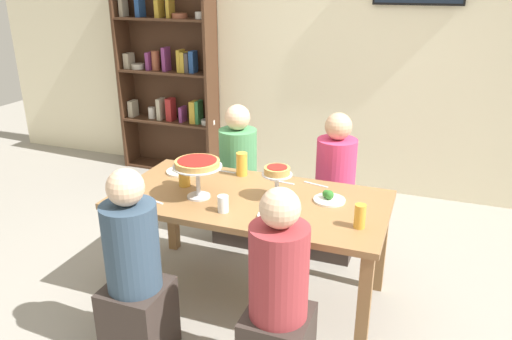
% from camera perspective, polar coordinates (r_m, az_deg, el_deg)
% --- Properties ---
extents(ground_plane, '(12.00, 12.00, 0.00)m').
position_cam_1_polar(ground_plane, '(3.55, -0.58, -14.07)').
color(ground_plane, gray).
extents(rear_partition, '(8.00, 0.12, 2.80)m').
position_cam_1_polar(rear_partition, '(5.06, 8.61, 13.57)').
color(rear_partition, beige).
rests_on(rear_partition, ground_plane).
extents(dining_table, '(1.75, 0.87, 0.74)m').
position_cam_1_polar(dining_table, '(3.22, -0.63, -4.56)').
color(dining_table, olive).
rests_on(dining_table, ground_plane).
extents(bookshelf, '(1.10, 0.30, 2.21)m').
position_cam_1_polar(bookshelf, '(5.56, -10.07, 11.17)').
color(bookshelf, '#422819').
rests_on(bookshelf, ground_plane).
extents(diner_near_left, '(0.34, 0.34, 1.15)m').
position_cam_1_polar(diner_near_left, '(2.89, -13.80, -12.20)').
color(diner_near_left, '#382D28').
rests_on(diner_near_left, ground_plane).
extents(diner_near_right, '(0.34, 0.34, 1.15)m').
position_cam_1_polar(diner_near_right, '(2.61, 2.56, -15.53)').
color(diner_near_right, '#382D28').
rests_on(diner_near_right, ground_plane).
extents(diner_far_right, '(0.34, 0.34, 1.15)m').
position_cam_1_polar(diner_far_right, '(3.84, 9.00, -3.02)').
color(diner_far_right, '#382D28').
rests_on(diner_far_right, ground_plane).
extents(diner_far_left, '(0.34, 0.34, 1.15)m').
position_cam_1_polar(diner_far_left, '(4.03, -2.04, -1.60)').
color(diner_far_left, '#382D28').
rests_on(diner_far_left, ground_plane).
extents(deep_dish_pizza_stand, '(0.31, 0.31, 0.25)m').
position_cam_1_polar(deep_dish_pizza_stand, '(3.12, -6.78, 0.41)').
color(deep_dish_pizza_stand, silver).
rests_on(deep_dish_pizza_stand, dining_table).
extents(personal_pizza_stand, '(0.19, 0.19, 0.22)m').
position_cam_1_polar(personal_pizza_stand, '(3.10, 2.44, -0.68)').
color(personal_pizza_stand, silver).
rests_on(personal_pizza_stand, dining_table).
extents(salad_plate_near_diner, '(0.24, 0.24, 0.07)m').
position_cam_1_polar(salad_plate_near_diner, '(2.91, 2.36, -5.17)').
color(salad_plate_near_diner, white).
rests_on(salad_plate_near_diner, dining_table).
extents(salad_plate_far_diner, '(0.22, 0.22, 0.07)m').
position_cam_1_polar(salad_plate_far_diner, '(3.61, -8.49, 0.00)').
color(salad_plate_far_diner, white).
rests_on(salad_plate_far_diner, dining_table).
extents(salad_plate_spare, '(0.20, 0.20, 0.07)m').
position_cam_1_polar(salad_plate_spare, '(3.15, 8.40, -3.20)').
color(salad_plate_spare, white).
rests_on(salad_plate_spare, dining_table).
extents(beer_glass_amber_tall, '(0.08, 0.08, 0.17)m').
position_cam_1_polar(beer_glass_amber_tall, '(3.50, -1.65, 0.69)').
color(beer_glass_amber_tall, gold).
rests_on(beer_glass_amber_tall, dining_table).
extents(beer_glass_amber_short, '(0.07, 0.07, 0.14)m').
position_cam_1_polar(beer_glass_amber_short, '(2.84, 11.90, -5.24)').
color(beer_glass_amber_short, gold).
rests_on(beer_glass_amber_short, dining_table).
extents(beer_glass_amber_spare, '(0.08, 0.08, 0.16)m').
position_cam_1_polar(beer_glass_amber_spare, '(3.36, -8.29, -0.51)').
color(beer_glass_amber_spare, gold).
rests_on(beer_glass_amber_spare, dining_table).
extents(water_glass_clear_near, '(0.07, 0.07, 0.10)m').
position_cam_1_polar(water_glass_clear_near, '(2.97, -3.82, -3.92)').
color(water_glass_clear_near, white).
rests_on(water_glass_clear_near, dining_table).
extents(cutlery_fork_near, '(0.18, 0.06, 0.00)m').
position_cam_1_polar(cutlery_fork_near, '(3.20, -11.89, -3.46)').
color(cutlery_fork_near, silver).
rests_on(cutlery_fork_near, dining_table).
extents(cutlery_knife_near, '(0.18, 0.03, 0.00)m').
position_cam_1_polar(cutlery_knife_near, '(3.60, -3.69, -0.15)').
color(cutlery_knife_near, silver).
rests_on(cutlery_knife_near, dining_table).
extents(cutlery_fork_far, '(0.18, 0.04, 0.00)m').
position_cam_1_polar(cutlery_fork_far, '(3.41, 3.04, -1.40)').
color(cutlery_fork_far, silver).
rests_on(cutlery_fork_far, dining_table).
extents(cutlery_knife_far, '(0.18, 0.06, 0.00)m').
position_cam_1_polar(cutlery_knife_far, '(3.39, 6.93, -1.67)').
color(cutlery_knife_far, silver).
rests_on(cutlery_knife_far, dining_table).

